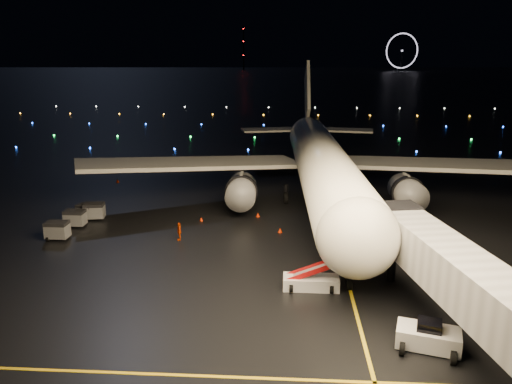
# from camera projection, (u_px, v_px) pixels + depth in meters

# --- Properties ---
(ground) EXTENTS (2000.00, 2000.00, 0.00)m
(ground) POSITION_uv_depth(u_px,v_px,m) (277.00, 86.00, 327.33)
(ground) COLOR black
(ground) RESTS_ON ground
(lane_centre) EXTENTS (0.25, 80.00, 0.02)m
(lane_centre) POSITION_uv_depth(u_px,v_px,m) (335.00, 232.00, 51.88)
(lane_centre) COLOR gold
(lane_centre) RESTS_ON ground
(lane_cross) EXTENTS (60.00, 0.25, 0.02)m
(lane_cross) POSITION_uv_depth(u_px,v_px,m) (77.00, 371.00, 28.81)
(lane_cross) COLOR gold
(lane_cross) RESTS_ON ground
(airliner) EXTENTS (62.21, 59.30, 17.09)m
(airliner) POSITION_uv_depth(u_px,v_px,m) (320.00, 133.00, 62.17)
(airliner) COLOR white
(airliner) RESTS_ON ground
(pushback_tug) EXTENTS (4.24, 2.97, 1.83)m
(pushback_tug) POSITION_uv_depth(u_px,v_px,m) (429.00, 334.00, 30.96)
(pushback_tug) COLOR silver
(pushback_tug) RESTS_ON ground
(belt_loader) EXTENTS (6.41, 1.79, 3.10)m
(belt_loader) POSITION_uv_depth(u_px,v_px,m) (311.00, 270.00, 38.83)
(belt_loader) COLOR silver
(belt_loader) RESTS_ON ground
(crew_c) EXTENTS (0.68, 1.14, 1.83)m
(crew_c) POSITION_uv_depth(u_px,v_px,m) (179.00, 231.00, 49.37)
(crew_c) COLOR #DE3D01
(crew_c) RESTS_ON ground
(safety_cone_0) EXTENTS (0.56, 0.56, 0.52)m
(safety_cone_0) POSITION_uv_depth(u_px,v_px,m) (280.00, 230.00, 51.72)
(safety_cone_0) COLOR #F02C00
(safety_cone_0) RESTS_ON ground
(safety_cone_1) EXTENTS (0.44, 0.44, 0.49)m
(safety_cone_1) POSITION_uv_depth(u_px,v_px,m) (258.00, 215.00, 56.89)
(safety_cone_1) COLOR #F02C00
(safety_cone_1) RESTS_ON ground
(safety_cone_2) EXTENTS (0.48, 0.48, 0.44)m
(safety_cone_2) POSITION_uv_depth(u_px,v_px,m) (201.00, 219.00, 55.42)
(safety_cone_2) COLOR #F02C00
(safety_cone_2) RESTS_ON ground
(safety_cone_3) EXTENTS (0.50, 0.50, 0.52)m
(safety_cone_3) POSITION_uv_depth(u_px,v_px,m) (118.00, 181.00, 72.61)
(safety_cone_3) COLOR #F02C00
(safety_cone_3) RESTS_ON ground
(ferris_wheel) EXTENTS (49.33, 16.80, 52.00)m
(ferris_wheel) POSITION_uv_depth(u_px,v_px,m) (402.00, 52.00, 715.22)
(ferris_wheel) COLOR black
(ferris_wheel) RESTS_ON ground
(radio_mast) EXTENTS (1.80, 1.80, 64.00)m
(radio_mast) POSITION_uv_depth(u_px,v_px,m) (244.00, 48.00, 746.76)
(radio_mast) COLOR black
(radio_mast) RESTS_ON ground
(taxiway_lights) EXTENTS (164.00, 92.00, 0.36)m
(taxiway_lights) POSITION_uv_depth(u_px,v_px,m) (263.00, 122.00, 140.28)
(taxiway_lights) COLOR black
(taxiway_lights) RESTS_ON ground
(baggage_cart_0) EXTENTS (2.16, 1.52, 1.82)m
(baggage_cart_0) POSITION_uv_depth(u_px,v_px,m) (57.00, 231.00, 49.64)
(baggage_cart_0) COLOR gray
(baggage_cart_0) RESTS_ON ground
(baggage_cart_1) EXTENTS (2.27, 1.89, 1.65)m
(baggage_cart_1) POSITION_uv_depth(u_px,v_px,m) (86.00, 212.00, 56.03)
(baggage_cart_1) COLOR gray
(baggage_cart_1) RESTS_ON ground
(baggage_cart_2) EXTENTS (2.37, 1.82, 1.85)m
(baggage_cart_2) POSITION_uv_depth(u_px,v_px,m) (94.00, 211.00, 55.84)
(baggage_cart_2) COLOR gray
(baggage_cart_2) RESTS_ON ground
(baggage_cart_3) EXTENTS (2.10, 1.47, 1.79)m
(baggage_cart_3) POSITION_uv_depth(u_px,v_px,m) (75.00, 218.00, 53.45)
(baggage_cart_3) COLOR gray
(baggage_cart_3) RESTS_ON ground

